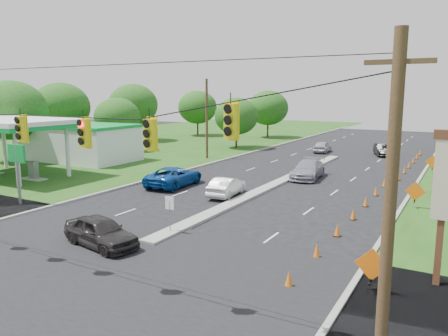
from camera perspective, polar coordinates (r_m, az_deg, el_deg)
The scene contains 39 objects.
ground at distance 19.70m, azimuth -17.73°, elevation -12.99°, with size 160.00×160.00×0.00m, color black.
grass_left at distance 54.67m, azimuth -23.85°, elevation 1.12°, with size 40.00×160.00×0.06m, color #1E4714.
cross_street at distance 19.70m, azimuth -17.73°, elevation -12.99°, with size 160.00×14.00×0.02m, color black.
curb_left at distance 48.92m, azimuth 0.16°, elevation 1.04°, with size 0.25×110.00×0.16m, color gray.
curb_right at distance 42.94m, azimuth 24.38°, elevation -1.09°, with size 0.25×110.00×0.16m, color gray.
median at distance 36.59m, azimuth 7.07°, elevation -2.04°, with size 1.00×34.00×0.18m, color gray.
median_sign at distance 23.45m, azimuth -7.11°, elevation -5.12°, with size 0.55×0.06×2.05m.
signal_span at distance 17.79m, azimuth -21.03°, elevation 1.05°, with size 25.60×0.32×9.00m.
utility_pole_far_left at distance 49.65m, azimuth -2.26°, elevation 6.38°, with size 0.28×0.28×9.00m, color #422D1C.
gas_station at distance 49.58m, azimuth -19.42°, elevation 3.60°, with size 18.40×19.70×5.20m.
cone_0 at distance 17.67m, azimuth 8.47°, elevation -14.09°, with size 0.32×0.32×0.70m, color orange.
cone_1 at distance 20.75m, azimuth 12.02°, elevation -10.50°, with size 0.32×0.32×0.70m, color orange.
cone_2 at distance 23.94m, azimuth 14.58°, elevation -7.83°, with size 0.32×0.32×0.70m, color orange.
cone_3 at distance 27.21m, azimuth 16.51°, elevation -5.78°, with size 0.32×0.32×0.70m, color orange.
cone_4 at distance 30.53m, azimuth 18.02°, elevation -4.17°, with size 0.32×0.32×0.70m, color orange.
cone_5 at distance 33.89m, azimuth 19.22°, elevation -2.87°, with size 0.32×0.32×0.70m, color orange.
cone_6 at distance 37.27m, azimuth 20.20°, elevation -1.81°, with size 0.32×0.32×0.70m, color orange.
cone_7 at distance 40.59m, azimuth 21.86°, elevation -1.00°, with size 0.32×0.32×0.70m, color orange.
cone_8 at distance 44.02m, azimuth 22.49°, elevation -0.25°, with size 0.32×0.32×0.70m, color orange.
cone_9 at distance 47.45m, azimuth 23.02°, elevation 0.40°, with size 0.32×0.32×0.70m, color orange.
cone_10 at distance 50.90m, azimuth 23.49°, elevation 0.96°, with size 0.32×0.32×0.70m, color orange.
cone_11 at distance 54.35m, azimuth 23.89°, elevation 1.45°, with size 0.32×0.32×0.70m, color orange.
cone_12 at distance 57.81m, azimuth 24.25°, elevation 1.88°, with size 0.32×0.32×0.70m, color orange.
work_sign_0 at distance 17.58m, azimuth 18.74°, elevation -12.03°, with size 1.27×0.58×1.37m.
work_sign_1 at distance 30.94m, azimuth 23.70°, elevation -2.93°, with size 1.27×0.58×1.37m.
work_sign_2 at distance 44.69m, azimuth 25.61°, elevation 0.64°, with size 1.27×0.58×1.37m.
tree_1 at distance 53.03m, azimuth -26.01°, elevation 6.79°, with size 7.56×7.56×8.82m.
tree_2 at distance 57.90m, azimuth -13.77°, elevation 6.44°, with size 5.88×5.88×6.86m.
tree_3 at distance 69.28m, azimuth -11.77°, elevation 8.06°, with size 7.56×7.56×8.82m.
tree_4 at distance 76.48m, azimuth -3.48°, elevation 7.93°, with size 6.72×6.72×7.84m.
tree_5 at distance 59.07m, azimuth 1.63°, elevation 6.78°, with size 5.88×5.88×6.86m.
tree_6 at distance 73.41m, azimuth 5.77°, elevation 7.82°, with size 6.72×6.72×7.84m.
tree_14 at distance 62.28m, azimuth -20.52°, elevation 7.47°, with size 7.56×7.56×8.82m.
black_sedan at distance 22.41m, azimuth -15.80°, elevation -8.02°, with size 1.79×4.44×1.51m, color #252323.
white_sedan at distance 31.92m, azimuth 0.36°, elevation -2.43°, with size 1.49×4.28×1.41m, color #B4B4B4.
blue_pickup at distance 35.51m, azimuth -6.52°, elevation -1.08°, with size 2.64×5.73×1.59m, color navy.
silver_car_far at distance 39.12m, azimuth 10.89°, elevation -0.18°, with size 2.24×5.51×1.60m, color #8E899F.
silver_car_oncoming at distance 56.59m, azimuth 12.73°, elevation 2.73°, with size 1.70×4.23×1.44m, color #AFAFB4.
dark_car_receding at distance 55.66m, azimuth 19.97°, elevation 2.25°, with size 1.49×4.26×1.40m, color black.
Camera 1 is at (13.58, -12.14, 7.49)m, focal length 35.00 mm.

